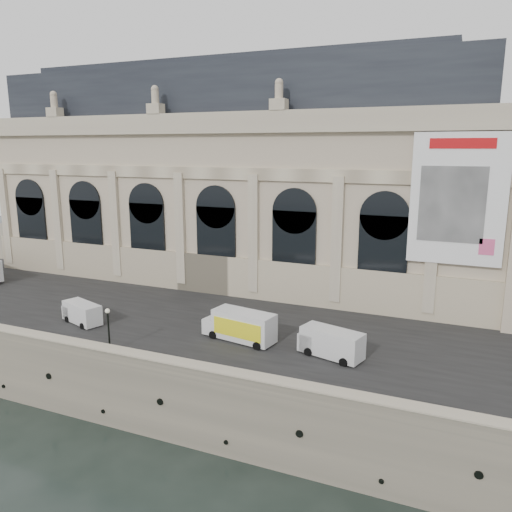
{
  "coord_description": "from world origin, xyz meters",
  "views": [
    {
      "loc": [
        23.84,
        -31.41,
        24.04
      ],
      "look_at": [
        1.23,
        22.0,
        11.36
      ],
      "focal_mm": 35.0,
      "sensor_mm": 36.0,
      "label": 1
    }
  ],
  "objects_px": {
    "van_c": "(328,342)",
    "box_truck": "(240,326)",
    "van_b": "(81,313)",
    "lamp_right": "(109,331)"
  },
  "relations": [
    {
      "from": "van_b",
      "to": "van_c",
      "type": "distance_m",
      "value": 26.13
    },
    {
      "from": "box_truck",
      "to": "lamp_right",
      "type": "xyz_separation_m",
      "value": [
        -9.61,
        -7.13,
        0.58
      ]
    },
    {
      "from": "lamp_right",
      "to": "van_c",
      "type": "bearing_deg",
      "value": 20.34
    },
    {
      "from": "van_c",
      "to": "van_b",
      "type": "bearing_deg",
      "value": -176.17
    },
    {
      "from": "van_c",
      "to": "box_truck",
      "type": "height_order",
      "value": "box_truck"
    },
    {
      "from": "van_b",
      "to": "box_truck",
      "type": "distance_m",
      "value": 17.52
    },
    {
      "from": "van_b",
      "to": "box_truck",
      "type": "relative_size",
      "value": 0.71
    },
    {
      "from": "van_c",
      "to": "box_truck",
      "type": "distance_m",
      "value": 8.69
    },
    {
      "from": "van_c",
      "to": "box_truck",
      "type": "bearing_deg",
      "value": 177.66
    },
    {
      "from": "van_b",
      "to": "van_c",
      "type": "xyz_separation_m",
      "value": [
        26.07,
        1.74,
        0.16
      ]
    }
  ]
}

